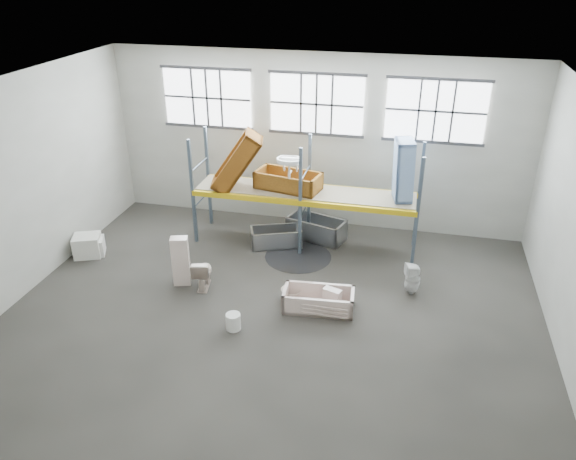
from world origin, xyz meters
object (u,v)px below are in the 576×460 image
(rust_tub_flat, at_px, (288,181))
(bucket, at_px, (233,322))
(steel_tub_right, at_px, (316,228))
(blue_tub_upright, at_px, (403,170))
(cistern_tall, at_px, (181,261))
(toilet_beige, at_px, (203,273))
(toilet_white, at_px, (413,279))
(steel_tub_left, at_px, (276,237))
(carton_near, at_px, (87,246))
(bathtub_beige, at_px, (318,300))

(rust_tub_flat, relative_size, bucket, 4.64)
(steel_tub_right, height_order, blue_tub_upright, blue_tub_upright)
(cistern_tall, bearing_deg, toilet_beige, -18.09)
(toilet_white, bearing_deg, steel_tub_left, -131.08)
(steel_tub_right, distance_m, rust_tub_flat, 1.73)
(blue_tub_upright, distance_m, carton_near, 8.61)
(blue_tub_upright, bearing_deg, steel_tub_left, -173.97)
(toilet_white, relative_size, steel_tub_left, 0.57)
(steel_tub_right, bearing_deg, blue_tub_upright, -8.74)
(bathtub_beige, relative_size, bucket, 4.29)
(bathtub_beige, xyz_separation_m, toilet_white, (2.06, 1.15, 0.16))
(toilet_beige, bearing_deg, cistern_tall, -12.28)
(bathtub_beige, xyz_separation_m, bucket, (-1.66, -1.17, -0.05))
(cistern_tall, distance_m, bucket, 2.37)
(toilet_white, xyz_separation_m, steel_tub_left, (-3.77, 1.60, -0.14))
(rust_tub_flat, bearing_deg, cistern_tall, -125.63)
(toilet_beige, distance_m, bucket, 1.93)
(toilet_white, distance_m, rust_tub_flat, 4.26)
(rust_tub_flat, bearing_deg, blue_tub_upright, -0.27)
(cistern_tall, bearing_deg, rust_tub_flat, 37.97)
(blue_tub_upright, xyz_separation_m, bucket, (-3.24, -4.27, -2.21))
(cistern_tall, bearing_deg, carton_near, 150.00)
(blue_tub_upright, bearing_deg, steel_tub_right, 171.26)
(carton_near, bearing_deg, toilet_beige, -11.82)
(blue_tub_upright, xyz_separation_m, carton_near, (-8.09, -2.07, -2.10))
(toilet_white, distance_m, carton_near, 8.58)
(toilet_beige, bearing_deg, bathtub_beige, 164.03)
(toilet_beige, distance_m, rust_tub_flat, 3.50)
(blue_tub_upright, bearing_deg, carton_near, -165.64)
(toilet_white, height_order, steel_tub_left, toilet_white)
(cistern_tall, bearing_deg, toilet_white, -7.56)
(steel_tub_left, bearing_deg, cistern_tall, -125.66)
(rust_tub_flat, relative_size, blue_tub_upright, 1.11)
(cistern_tall, relative_size, steel_tub_right, 0.78)
(bathtub_beige, height_order, steel_tub_left, steel_tub_left)
(steel_tub_left, distance_m, steel_tub_right, 1.22)
(toilet_beige, height_order, carton_near, toilet_beige)
(blue_tub_upright, bearing_deg, bucket, -127.16)
(steel_tub_right, bearing_deg, cistern_tall, -131.25)
(cistern_tall, height_order, carton_near, cistern_tall)
(rust_tub_flat, height_order, bucket, rust_tub_flat)
(toilet_beige, distance_m, steel_tub_left, 2.76)
(blue_tub_upright, bearing_deg, cistern_tall, -150.90)
(toilet_white, xyz_separation_m, carton_near, (-8.58, -0.12, -0.10))
(cistern_tall, relative_size, toilet_white, 1.60)
(toilet_beige, relative_size, steel_tub_right, 0.49)
(bucket, bearing_deg, toilet_white, 31.96)
(bathtub_beige, height_order, toilet_white, toilet_white)
(rust_tub_flat, bearing_deg, bathtub_beige, -65.08)
(toilet_beige, bearing_deg, blue_tub_upright, -158.42)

